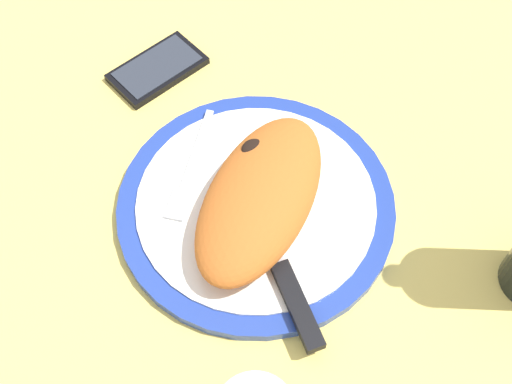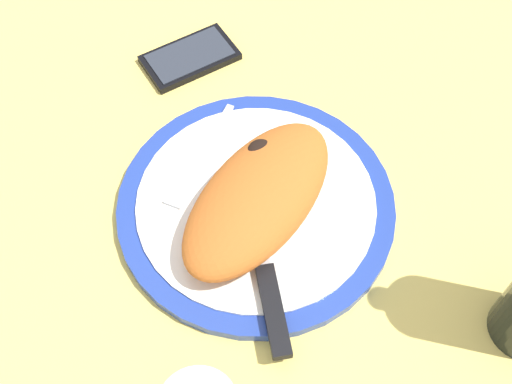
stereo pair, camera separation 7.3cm
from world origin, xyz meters
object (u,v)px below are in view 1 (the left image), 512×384
at_px(plate, 256,205).
at_px(knife, 287,282).
at_px(smartphone, 157,69).
at_px(calzone, 260,197).
at_px(fork, 189,173).

xyz_separation_m(plate, knife, (0.09, 0.06, 0.01)).
height_order(knife, smartphone, knife).
bearing_deg(plate, knife, 35.83).
bearing_deg(calzone, smartphone, -130.69).
bearing_deg(plate, fork, -97.15).
height_order(fork, smartphone, fork).
bearing_deg(fork, calzone, 77.60).
bearing_deg(fork, knife, 56.71).
bearing_deg(calzone, knife, 35.41).
height_order(plate, fork, fork).
distance_m(calzone, fork, 0.10).
height_order(plate, calzone, calzone).
xyz_separation_m(calzone, smartphone, (-0.17, -0.20, -0.04)).
bearing_deg(knife, plate, -144.17).
relative_size(calzone, fork, 1.50).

